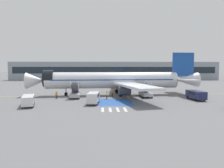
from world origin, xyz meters
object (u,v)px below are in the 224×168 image
object	(u,v)px
fuel_tanker	(131,81)
boarding_stairs_forward	(75,94)
boarding_stairs_aft	(146,93)
terminal_building	(115,71)
service_van_1	(28,100)
ground_crew_0	(112,92)
ground_crew_1	(107,94)
ground_crew_3	(128,92)
airliner	(115,80)
traffic_cone_0	(26,100)
ground_crew_2	(56,94)
service_van_2	(93,97)
service_van_0	(196,94)
traffic_cone_1	(128,96)

from	to	relation	value
fuel_tanker	boarding_stairs_forward	bearing A→B (deg)	-28.92
boarding_stairs_aft	terminal_building	bearing A→B (deg)	88.19
service_van_1	ground_crew_0	size ratio (longest dim) A/B	3.21
ground_crew_1	ground_crew_3	bearing A→B (deg)	-59.36
ground_crew_1	fuel_tanker	bearing A→B (deg)	-22.29
ground_crew_0	airliner	bearing A→B (deg)	151.22
ground_crew_0	ground_crew_1	distance (m)	4.25
traffic_cone_0	terminal_building	size ratio (longest dim) A/B	0.00
boarding_stairs_forward	terminal_building	size ratio (longest dim) A/B	0.05
airliner	service_van_1	xyz separation A→B (m)	(-15.96, -14.85, -2.51)
boarding_stairs_aft	ground_crew_2	xyz separation A→B (m)	(-19.76, -1.69, -0.06)
airliner	service_van_2	xyz separation A→B (m)	(-4.76, -13.01, -2.37)
service_van_0	ground_crew_3	world-z (taller)	service_van_0
boarding_stairs_forward	ground_crew_0	distance (m)	8.60
boarding_stairs_forward	traffic_cone_0	distance (m)	10.07
ground_crew_0	traffic_cone_1	distance (m)	4.12
fuel_tanker	service_van_2	world-z (taller)	fuel_tanker
service_van_1	traffic_cone_1	world-z (taller)	service_van_1
terminal_building	airliner	bearing A→B (deg)	-93.46
service_van_1	service_van_2	xyz separation A→B (m)	(11.20, 1.84, 0.13)
boarding_stairs_forward	service_van_0	xyz separation A→B (m)	(25.40, -3.80, 0.16)
airliner	ground_crew_0	bearing A→B (deg)	161.40
ground_crew_1	ground_crew_2	distance (m)	10.90
ground_crew_2	ground_crew_3	xyz separation A→B (m)	(15.91, 2.60, 0.16)
ground_crew_3	fuel_tanker	bearing A→B (deg)	-110.04
airliner	traffic_cone_1	bearing A→B (deg)	-156.59
ground_crew_1	traffic_cone_0	xyz separation A→B (m)	(-16.25, -1.92, -0.82)
ground_crew_1	traffic_cone_0	distance (m)	16.38
boarding_stairs_aft	fuel_tanker	world-z (taller)	boarding_stairs_aft
ground_crew_2	traffic_cone_0	world-z (taller)	ground_crew_2
boarding_stairs_forward	boarding_stairs_aft	xyz separation A→B (m)	(15.85, 1.03, -0.02)
fuel_tanker	traffic_cone_1	bearing A→B (deg)	-9.47
boarding_stairs_aft	ground_crew_1	world-z (taller)	boarding_stairs_aft
service_van_2	ground_crew_1	world-z (taller)	service_van_2
traffic_cone_0	ground_crew_0	bearing A→B (deg)	18.63
ground_crew_2	ground_crew_3	world-z (taller)	ground_crew_3
service_van_0	ground_crew_0	world-z (taller)	service_van_0
ground_crew_0	terminal_building	size ratio (longest dim) A/B	0.02
airliner	ground_crew_3	xyz separation A→B (m)	(2.91, -3.17, -2.55)
service_van_0	ground_crew_1	size ratio (longest dim) A/B	2.96
service_van_0	terminal_building	xyz separation A→B (m)	(-12.05, 79.50, 3.84)
service_van_0	traffic_cone_0	world-z (taller)	service_van_0
boarding_stairs_forward	terminal_building	xyz separation A→B (m)	(13.35, 75.70, 3.99)
airliner	ground_crew_2	distance (m)	14.47
boarding_stairs_aft	service_van_0	distance (m)	10.70
fuel_tanker	service_van_2	bearing A→B (deg)	-18.14
service_van_1	ground_crew_1	xyz separation A→B (m)	(13.80, 7.92, -0.07)
ground_crew_3	traffic_cone_1	distance (m)	2.11
ground_crew_1	ground_crew_3	world-z (taller)	ground_crew_3
service_van_0	service_van_2	distance (m)	21.47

